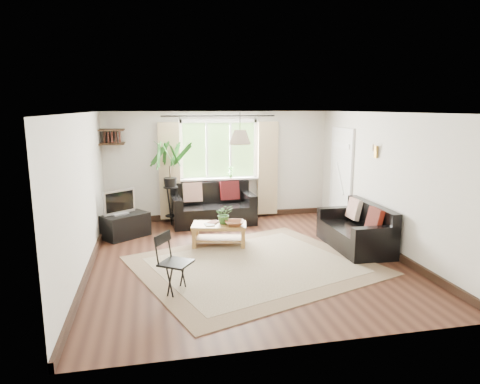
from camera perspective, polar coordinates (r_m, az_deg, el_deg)
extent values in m
plane|color=black|center=(7.26, 0.65, -8.76)|extent=(5.50, 5.50, 0.00)
plane|color=white|center=(6.82, 0.69, 10.54)|extent=(5.50, 5.50, 0.00)
cube|color=silver|center=(9.61, -2.86, 3.55)|extent=(5.00, 0.02, 2.40)
cube|color=silver|center=(4.37, 8.47, -5.95)|extent=(5.00, 0.02, 2.40)
cube|color=silver|center=(6.86, -20.17, -0.23)|extent=(0.02, 5.50, 2.40)
cube|color=silver|center=(7.86, 18.77, 1.24)|extent=(0.02, 5.50, 2.40)
cube|color=#BDB092|center=(6.92, 1.89, -9.72)|extent=(4.27, 3.97, 0.02)
cube|color=silver|center=(9.36, 13.31, 1.81)|extent=(0.06, 0.96, 2.06)
imported|color=#336327|center=(7.79, -2.14, -2.96)|extent=(0.33, 0.29, 0.35)
imported|color=brown|center=(7.69, -0.72, -4.17)|extent=(0.40, 0.40, 0.09)
imported|color=silver|center=(7.73, -4.68, -4.38)|extent=(0.17, 0.23, 0.02)
imported|color=brown|center=(7.91, -4.16, -3.99)|extent=(0.27, 0.28, 0.02)
cube|color=black|center=(8.60, -15.00, -4.35)|extent=(0.97, 0.89, 0.46)
imported|color=#2D6023|center=(9.56, -1.25, 2.70)|extent=(0.14, 0.10, 0.27)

